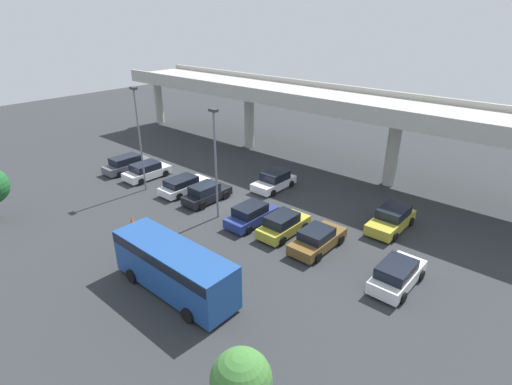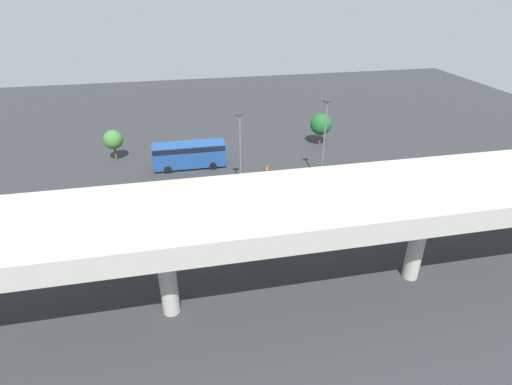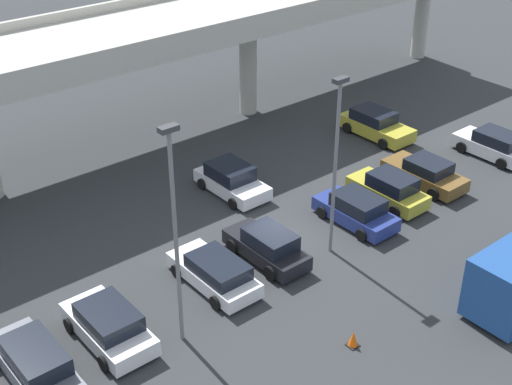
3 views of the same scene
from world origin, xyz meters
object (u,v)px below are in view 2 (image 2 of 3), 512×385
(parked_car_6, at_px, (187,199))
(lamp_post_mid_lot, at_px, (240,150))
(parked_car_0, at_px, (374,180))
(shuttle_bus, at_px, (189,153))
(parked_car_8, at_px, (123,241))
(parked_car_9, at_px, (94,206))
(tree_front_left, at_px, (321,124))
(tree_front_right, at_px, (113,140))
(parked_car_7, at_px, (156,203))
(lamp_post_near_aisle, at_px, (324,138))
(parked_car_1, at_px, (347,183))
(parked_car_4, at_px, (257,227))
(parked_car_2, at_px, (299,189))
(traffic_cone, at_px, (267,168))
(parked_car_5, at_px, (216,195))
(parked_car_3, at_px, (270,191))

(parked_car_6, distance_m, lamp_post_mid_lot, 7.01)
(parked_car_0, height_order, shuttle_bus, shuttle_bus)
(parked_car_8, height_order, parked_car_9, parked_car_8)
(tree_front_left, relative_size, tree_front_right, 1.11)
(parked_car_8, height_order, shuttle_bus, shuttle_bus)
(parked_car_0, distance_m, parked_car_7, 22.50)
(lamp_post_near_aisle, bearing_deg, parked_car_1, 142.19)
(parked_car_4, distance_m, tree_front_right, 23.31)
(parked_car_4, xyz_separation_m, tree_front_left, (-12.37, -18.77, 2.08))
(parked_car_2, xyz_separation_m, traffic_cone, (1.78, -6.50, -0.36))
(parked_car_4, relative_size, shuttle_bus, 0.53)
(parked_car_0, distance_m, tree_front_right, 30.26)
(lamp_post_near_aisle, bearing_deg, lamp_post_mid_lot, 3.97)
(parked_car_6, bearing_deg, lamp_post_near_aisle, 97.48)
(parked_car_6, distance_m, tree_front_left, 22.16)
(parked_car_9, bearing_deg, lamp_post_near_aisle, 93.67)
(parked_car_5, height_order, traffic_cone, parked_car_5)
(parked_car_9, relative_size, tree_front_left, 1.04)
(parked_car_0, distance_m, parked_car_4, 15.31)
(parked_car_1, distance_m, parked_car_6, 16.47)
(lamp_post_near_aisle, bearing_deg, traffic_cone, -43.46)
(parked_car_6, xyz_separation_m, lamp_post_near_aisle, (-14.24, -1.87, 4.52))
(lamp_post_mid_lot, bearing_deg, tree_front_right, -41.00)
(parked_car_0, bearing_deg, tree_front_left, -172.78)
(parked_car_5, xyz_separation_m, parked_car_9, (11.46, -0.06, 0.03))
(parked_car_9, relative_size, traffic_cone, 6.26)
(parked_car_2, height_order, parked_car_4, parked_car_4)
(parked_car_5, xyz_separation_m, tree_front_left, (-15.20, -12.43, 2.09))
(parked_car_6, distance_m, parked_car_8, 8.10)
(parked_car_0, bearing_deg, traffic_cone, -121.01)
(parked_car_9, xyz_separation_m, shuttle_bus, (-9.43, -8.78, 0.94))
(parked_car_0, bearing_deg, tree_front_right, -114.55)
(parked_car_3, distance_m, parked_car_5, 5.43)
(parked_car_2, distance_m, tree_front_right, 23.14)
(parked_car_7, distance_m, parked_car_8, 6.48)
(parked_car_8, distance_m, lamp_post_mid_lot, 13.79)
(traffic_cone, bearing_deg, parked_car_6, 34.46)
(traffic_cone, bearing_deg, parked_car_9, 18.53)
(lamp_post_near_aisle, height_order, lamp_post_mid_lot, lamp_post_near_aisle)
(parked_car_1, xyz_separation_m, parked_car_2, (5.29, 0.19, -0.05))
(parked_car_8, height_order, tree_front_left, tree_front_left)
(parked_car_8, bearing_deg, parked_car_1, -74.64)
(parked_car_0, distance_m, parked_car_1, 3.11)
(parked_car_4, height_order, parked_car_6, parked_car_6)
(lamp_post_near_aisle, relative_size, tree_front_left, 2.17)
(tree_front_left, height_order, traffic_cone, tree_front_left)
(parked_car_2, relative_size, parked_car_7, 1.00)
(parked_car_1, distance_m, parked_car_7, 19.39)
(lamp_post_near_aisle, bearing_deg, parked_car_4, 42.44)
(parked_car_2, distance_m, lamp_post_near_aisle, 5.84)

